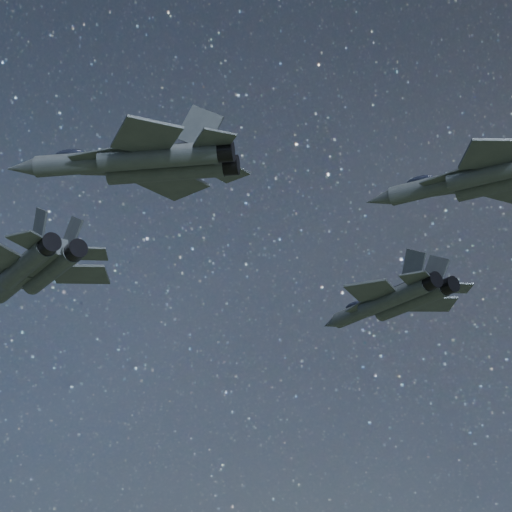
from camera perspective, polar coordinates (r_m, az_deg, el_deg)
The scene contains 4 objects.
jet_lead at distance 77.20m, azimuth -14.67°, elevation -0.85°, with size 19.68×12.95×5.05m.
jet_left at distance 81.39m, azimuth 9.09°, elevation -2.93°, with size 18.05×11.82×4.65m.
jet_right at distance 53.77m, azimuth -7.54°, elevation 6.26°, with size 15.32×10.06×3.94m.
jet_slot at distance 63.50m, azimuth 15.23°, elevation 5.18°, with size 16.35×11.62×4.16m.
Camera 1 is at (37.62, -51.87, 119.20)m, focal length 60.00 mm.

